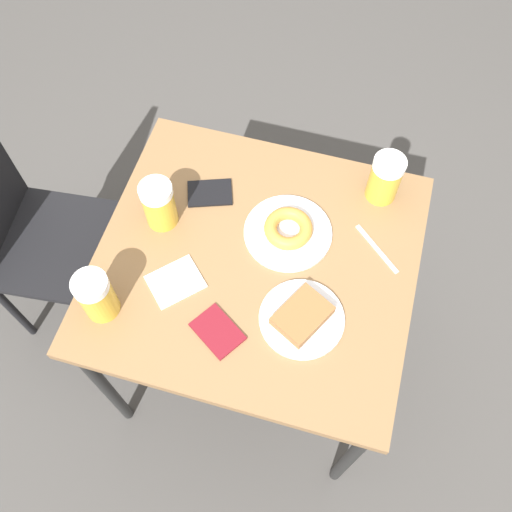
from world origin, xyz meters
name	(u,v)px	position (x,y,z in m)	size (l,w,h in m)	color
ground_plane	(256,352)	(0.00, 0.00, 0.00)	(8.00, 8.00, 0.00)	#474442
table	(256,272)	(0.00, 0.00, 0.69)	(0.79, 0.85, 0.76)	olive
chair	(17,225)	(0.02, 0.81, 0.54)	(0.44, 0.44, 0.90)	black
plate_with_cake	(302,317)	(-0.13, -0.16, 0.78)	(0.22, 0.22, 0.04)	silver
plate_with_donut	(288,230)	(0.10, -0.06, 0.78)	(0.24, 0.24, 0.05)	silver
beer_mug_left	(96,296)	(-0.24, 0.34, 0.84)	(0.09, 0.09, 0.15)	gold
beer_mug_center	(159,204)	(0.05, 0.28, 0.84)	(0.09, 0.09, 0.15)	gold
beer_mug_right	(385,178)	(0.30, -0.28, 0.84)	(0.09, 0.09, 0.15)	gold
napkin_folded	(176,282)	(-0.12, 0.19, 0.77)	(0.17, 0.17, 0.00)	white
fork	(377,249)	(0.12, -0.31, 0.77)	(0.12, 0.14, 0.00)	silver
passport_near_edge	(210,193)	(0.17, 0.18, 0.77)	(0.13, 0.15, 0.01)	black
passport_far_edge	(218,331)	(-0.22, 0.04, 0.77)	(0.14, 0.15, 0.01)	maroon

